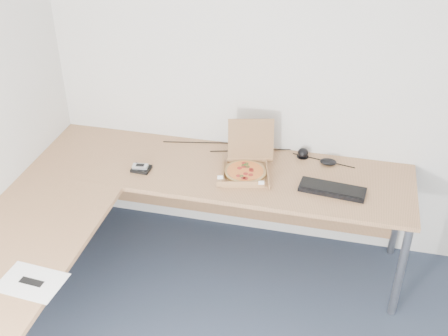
% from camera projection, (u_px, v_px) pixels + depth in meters
% --- Properties ---
extents(room_shell, '(3.50, 3.50, 2.50)m').
position_uv_depth(room_shell, '(260.00, 262.00, 2.19)').
color(room_shell, silver).
rests_on(room_shell, ground).
extents(desk, '(2.50, 2.20, 0.73)m').
position_uv_depth(desk, '(153.00, 203.00, 3.45)').
color(desk, '#AE7B50').
rests_on(desk, ground).
extents(pizza_box, '(0.30, 0.35, 0.31)m').
position_uv_depth(pizza_box, '(246.00, 169.00, 3.65)').
color(pizza_box, '#A37448').
rests_on(pizza_box, desk).
extents(drinking_glass, '(0.07, 0.07, 0.12)m').
position_uv_depth(drinking_glass, '(249.00, 149.00, 3.81)').
color(drinking_glass, white).
rests_on(drinking_glass, desk).
extents(keyboard, '(0.42, 0.18, 0.03)m').
position_uv_depth(keyboard, '(332.00, 189.00, 3.50)').
color(keyboard, black).
rests_on(keyboard, desk).
extents(mouse, '(0.13, 0.11, 0.04)m').
position_uv_depth(mouse, '(328.00, 162.00, 3.76)').
color(mouse, black).
rests_on(mouse, desk).
extents(wallet, '(0.12, 0.10, 0.02)m').
position_uv_depth(wallet, '(141.00, 169.00, 3.70)').
color(wallet, black).
rests_on(wallet, desk).
extents(phone, '(0.11, 0.07, 0.02)m').
position_uv_depth(phone, '(140.00, 166.00, 3.69)').
color(phone, '#B2B5BA').
rests_on(phone, wallet).
extents(paper_sheet, '(0.34, 0.25, 0.00)m').
position_uv_depth(paper_sheet, '(31.00, 282.00, 2.83)').
color(paper_sheet, white).
rests_on(paper_sheet, desk).
extents(dome_speaker, '(0.08, 0.08, 0.07)m').
position_uv_depth(dome_speaker, '(303.00, 152.00, 3.83)').
color(dome_speaker, black).
rests_on(dome_speaker, desk).
extents(cable_bundle, '(0.65, 0.13, 0.01)m').
position_uv_depth(cable_bundle, '(253.00, 150.00, 3.91)').
color(cable_bundle, black).
rests_on(cable_bundle, desk).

